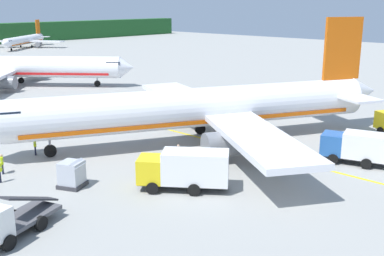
# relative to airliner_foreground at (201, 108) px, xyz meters

# --- Properties ---
(ground) EXTENTS (240.00, 320.00, 0.20)m
(ground) POSITION_rel_airliner_foreground_xyz_m (11.21, 31.66, -3.49)
(ground) COLOR #999993
(airliner_foreground) EXTENTS (38.37, 32.46, 11.90)m
(airliner_foreground) POSITION_rel_airliner_foreground_xyz_m (0.00, 0.00, 0.00)
(airliner_foreground) COLOR white
(airliner_foreground) RESTS_ON ground
(airliner_mid_apron) EXTENTS (27.34, 31.34, 10.85)m
(airliner_mid_apron) POSITION_rel_airliner_foreground_xyz_m (3.88, 43.61, -0.30)
(airliner_mid_apron) COLOR white
(airliner_mid_apron) RESTS_ON ground
(airliner_far_taxiway) EXTENTS (23.62, 20.41, 8.12)m
(airliner_far_taxiway) POSITION_rel_airliner_foreground_xyz_m (38.58, 106.73, -1.08)
(airliner_far_taxiway) COLOR white
(airliner_far_taxiway) RESTS_ON ground
(service_truck_baggage) EXTENTS (5.72, 6.58, 2.95)m
(service_truck_baggage) POSITION_rel_airliner_foreground_xyz_m (-9.93, -7.35, -1.77)
(service_truck_baggage) COLOR yellow
(service_truck_baggage) RESTS_ON ground
(service_truck_catering) EXTENTS (3.80, 6.33, 2.72)m
(service_truck_catering) POSITION_rel_airliner_foreground_xyz_m (4.24, -14.19, -1.87)
(service_truck_catering) COLOR #2659A5
(service_truck_catering) RESTS_ON ground
(service_truck_pushback) EXTENTS (6.40, 3.95, 2.57)m
(service_truck_pushback) POSITION_rel_airliner_foreground_xyz_m (-22.59, -4.97, -2.21)
(service_truck_pushback) COLOR white
(service_truck_pushback) RESTS_ON ground
(cargo_container_near) EXTENTS (2.26, 2.26, 2.04)m
(cargo_container_near) POSITION_rel_airliner_foreground_xyz_m (-1.08, -8.90, -2.42)
(cargo_container_near) COLOR #333338
(cargo_container_near) RESTS_ON ground
(cargo_container_mid) EXTENTS (2.32, 2.32, 2.09)m
(cargo_container_mid) POSITION_rel_airliner_foreground_xyz_m (-15.24, -0.84, -2.40)
(cargo_container_mid) COLOR #333338
(cargo_container_mid) RESTS_ON ground
(crew_loader_left) EXTENTS (0.40, 0.58, 1.67)m
(crew_loader_left) POSITION_rel_airliner_foreground_xyz_m (-13.24, 8.13, -2.41)
(crew_loader_left) COLOR #191E33
(crew_loader_left) RESTS_ON ground
(crew_loader_right) EXTENTS (0.41, 0.57, 1.66)m
(crew_loader_right) POSITION_rel_airliner_foreground_xyz_m (-17.51, 5.61, -2.42)
(crew_loader_right) COLOR #191E33
(crew_loader_right) RESTS_ON ground
(crew_supervisor) EXTENTS (0.50, 0.47, 1.71)m
(crew_supervisor) POSITION_rel_airliner_foreground_xyz_m (-6.16, -3.00, -2.38)
(crew_supervisor) COLOR #191E33
(crew_supervisor) RESTS_ON ground
(apron_guide_line) EXTENTS (0.30, 60.00, 0.01)m
(apron_guide_line) POSITION_rel_airliner_foreground_xyz_m (1.03, -4.73, -3.39)
(apron_guide_line) COLOR yellow
(apron_guide_line) RESTS_ON ground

